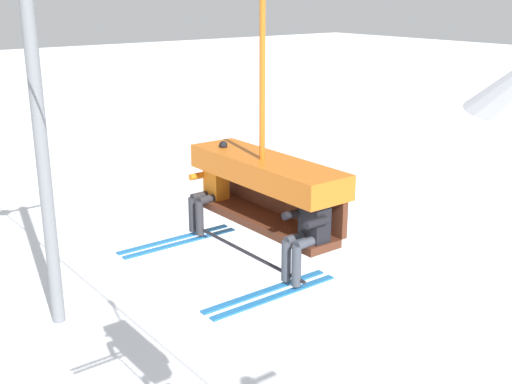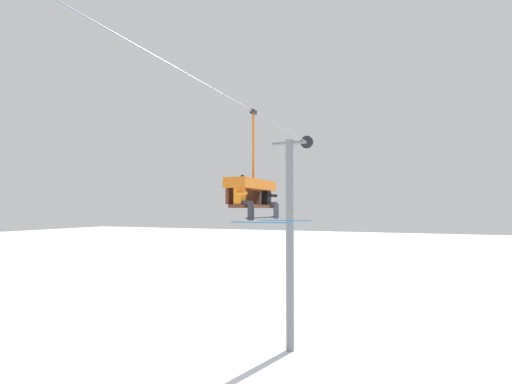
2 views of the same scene
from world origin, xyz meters
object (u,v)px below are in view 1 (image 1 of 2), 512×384
object	(u,v)px
chairlift_chair	(267,180)
skier_orange	(209,186)
skier_black	(306,229)
lift_tower_near	(42,156)

from	to	relation	value
chairlift_chair	skier_orange	xyz separation A→B (m)	(-1.00, -0.21, -0.29)
chairlift_chair	skier_orange	bearing A→B (deg)	-167.86
skier_black	lift_tower_near	bearing A→B (deg)	175.35
chairlift_chair	skier_black	world-z (taller)	chairlift_chair
skier_orange	skier_black	size ratio (longest dim) A/B	1.00
skier_orange	skier_black	distance (m)	1.99
lift_tower_near	chairlift_chair	size ratio (longest dim) A/B	2.88
skier_orange	skier_black	xyz separation A→B (m)	(1.99, -0.01, -0.02)
lift_tower_near	skier_black	xyz separation A→B (m)	(11.45, -0.93, 1.61)
lift_tower_near	chairlift_chair	xyz separation A→B (m)	(10.45, -0.71, 1.92)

